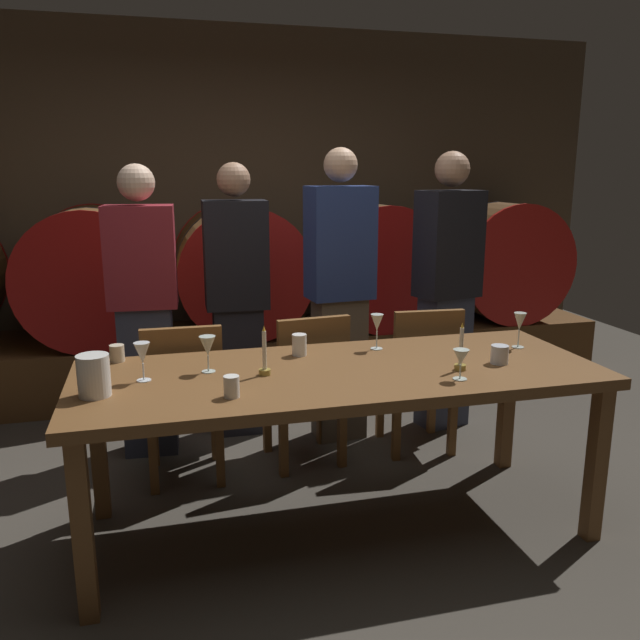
# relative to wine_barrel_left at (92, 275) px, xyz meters

# --- Properties ---
(ground_plane) EXTENTS (8.22, 8.22, 0.00)m
(ground_plane) POSITION_rel_wine_barrel_left_xyz_m (1.06, -2.06, -0.91)
(ground_plane) COLOR #3F3A33
(back_wall) EXTENTS (6.33, 0.24, 2.73)m
(back_wall) POSITION_rel_wine_barrel_left_xyz_m (1.06, 0.55, 0.46)
(back_wall) COLOR brown
(back_wall) RESTS_ON ground
(barrel_shelf) EXTENTS (5.69, 0.90, 0.43)m
(barrel_shelf) POSITION_rel_wine_barrel_left_xyz_m (1.06, 0.00, -0.69)
(barrel_shelf) COLOR brown
(barrel_shelf) RESTS_ON ground
(wine_barrel_left) EXTENTS (0.97, 0.88, 0.97)m
(wine_barrel_left) POSITION_rel_wine_barrel_left_xyz_m (0.00, 0.00, 0.00)
(wine_barrel_left) COLOR brown
(wine_barrel_left) RESTS_ON barrel_shelf
(wine_barrel_center) EXTENTS (0.97, 0.88, 0.97)m
(wine_barrel_center) POSITION_rel_wine_barrel_left_xyz_m (1.06, 0.00, 0.00)
(wine_barrel_center) COLOR brown
(wine_barrel_center) RESTS_ON barrel_shelf
(wine_barrel_right) EXTENTS (0.97, 0.88, 0.97)m
(wine_barrel_right) POSITION_rel_wine_barrel_left_xyz_m (2.11, 0.00, 0.00)
(wine_barrel_right) COLOR #513319
(wine_barrel_right) RESTS_ON barrel_shelf
(wine_barrel_far_right) EXTENTS (0.97, 0.88, 0.97)m
(wine_barrel_far_right) POSITION_rel_wine_barrel_left_xyz_m (3.21, 0.00, 0.00)
(wine_barrel_far_right) COLOR #513319
(wine_barrel_far_right) RESTS_ON barrel_shelf
(dining_table) EXTENTS (2.32, 0.88, 0.78)m
(dining_table) POSITION_rel_wine_barrel_left_xyz_m (1.21, -2.20, -0.20)
(dining_table) COLOR brown
(dining_table) RESTS_ON ground
(chair_left) EXTENTS (0.41, 0.41, 0.88)m
(chair_left) POSITION_rel_wine_barrel_left_xyz_m (0.55, -1.57, -0.42)
(chair_left) COLOR brown
(chair_left) RESTS_ON ground
(chair_center) EXTENTS (0.44, 0.44, 0.88)m
(chair_center) POSITION_rel_wine_barrel_left_xyz_m (1.23, -1.52, -0.42)
(chair_center) COLOR brown
(chair_center) RESTS_ON ground
(chair_right) EXTENTS (0.43, 0.43, 0.88)m
(chair_right) POSITION_rel_wine_barrel_left_xyz_m (1.91, -1.52, -0.42)
(chair_right) COLOR brown
(chair_right) RESTS_ON ground
(guest_far_left) EXTENTS (0.40, 0.27, 1.67)m
(guest_far_left) POSITION_rel_wine_barrel_left_xyz_m (0.37, -1.12, -0.05)
(guest_far_left) COLOR #33384C
(guest_far_left) RESTS_ON ground
(guest_center_left) EXTENTS (0.39, 0.25, 1.68)m
(guest_center_left) POSITION_rel_wine_barrel_left_xyz_m (0.92, -0.94, -0.04)
(guest_center_left) COLOR black
(guest_center_left) RESTS_ON ground
(guest_center_right) EXTENTS (0.40, 0.27, 1.77)m
(guest_center_right) POSITION_rel_wine_barrel_left_xyz_m (1.51, -1.18, 0.00)
(guest_center_right) COLOR brown
(guest_center_right) RESTS_ON ground
(guest_far_right) EXTENTS (0.43, 0.32, 1.75)m
(guest_far_right) POSITION_rel_wine_barrel_left_xyz_m (2.22, -1.16, -0.00)
(guest_far_right) COLOR #33384C
(guest_far_right) RESTS_ON ground
(candle_left) EXTENTS (0.05, 0.05, 0.22)m
(candle_left) POSITION_rel_wine_barrel_left_xyz_m (0.88, -2.20, -0.07)
(candle_left) COLOR olive
(candle_left) RESTS_ON dining_table
(candle_right) EXTENTS (0.05, 0.05, 0.22)m
(candle_right) POSITION_rel_wine_barrel_left_xyz_m (1.72, -2.35, -0.07)
(candle_right) COLOR olive
(candle_right) RESTS_ON dining_table
(pitcher) EXTENTS (0.13, 0.13, 0.17)m
(pitcher) POSITION_rel_wine_barrel_left_xyz_m (0.19, -2.29, -0.05)
(pitcher) COLOR white
(pitcher) RESTS_ON dining_table
(wine_glass_far_left) EXTENTS (0.07, 0.07, 0.17)m
(wine_glass_far_left) POSITION_rel_wine_barrel_left_xyz_m (0.37, -2.15, -0.01)
(wine_glass_far_left) COLOR white
(wine_glass_far_left) RESTS_ON dining_table
(wine_glass_left) EXTENTS (0.07, 0.07, 0.16)m
(wine_glass_left) POSITION_rel_wine_barrel_left_xyz_m (0.64, -2.10, -0.02)
(wine_glass_left) COLOR silver
(wine_glass_left) RESTS_ON dining_table
(wine_glass_center) EXTENTS (0.06, 0.06, 0.18)m
(wine_glass_center) POSITION_rel_wine_barrel_left_xyz_m (1.48, -1.93, -0.00)
(wine_glass_center) COLOR silver
(wine_glass_center) RESTS_ON dining_table
(wine_glass_right) EXTENTS (0.07, 0.07, 0.13)m
(wine_glass_right) POSITION_rel_wine_barrel_left_xyz_m (1.66, -2.47, -0.04)
(wine_glass_right) COLOR silver
(wine_glass_right) RESTS_ON dining_table
(wine_glass_far_right) EXTENTS (0.06, 0.06, 0.18)m
(wine_glass_far_right) POSITION_rel_wine_barrel_left_xyz_m (2.17, -2.08, -0.00)
(wine_glass_far_right) COLOR silver
(wine_glass_far_right) RESTS_ON dining_table
(cup_far_left) EXTENTS (0.07, 0.07, 0.08)m
(cup_far_left) POSITION_rel_wine_barrel_left_xyz_m (0.25, -1.83, -0.09)
(cup_far_left) COLOR beige
(cup_far_left) RESTS_ON dining_table
(cup_center_left) EXTENTS (0.06, 0.06, 0.09)m
(cup_center_left) POSITION_rel_wine_barrel_left_xyz_m (0.70, -2.44, -0.09)
(cup_center_left) COLOR white
(cup_center_left) RESTS_ON dining_table
(cup_center_right) EXTENTS (0.07, 0.07, 0.10)m
(cup_center_right) POSITION_rel_wine_barrel_left_xyz_m (1.09, -1.94, -0.08)
(cup_center_right) COLOR white
(cup_center_right) RESTS_ON dining_table
(cup_far_right) EXTENTS (0.08, 0.08, 0.08)m
(cup_far_right) POSITION_rel_wine_barrel_left_xyz_m (1.94, -2.30, -0.09)
(cup_far_right) COLOR silver
(cup_far_right) RESTS_ON dining_table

